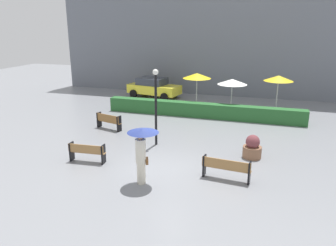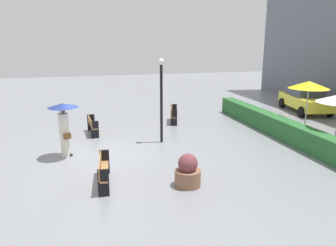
% 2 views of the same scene
% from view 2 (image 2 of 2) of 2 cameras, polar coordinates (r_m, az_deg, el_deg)
% --- Properties ---
extents(ground_plane, '(60.00, 60.00, 0.00)m').
position_cam_2_polar(ground_plane, '(13.57, -11.52, -5.44)').
color(ground_plane, gray).
extents(bench_near_right, '(1.88, 0.50, 0.86)m').
position_cam_2_polar(bench_near_right, '(10.77, -11.24, -7.81)').
color(bench_near_right, '#9E7242').
rests_on(bench_near_right, ground).
extents(bench_near_left, '(1.63, 0.48, 0.83)m').
position_cam_2_polar(bench_near_left, '(16.44, -13.02, -0.25)').
color(bench_near_left, '#9E7242').
rests_on(bench_near_left, ground).
extents(bench_far_left, '(1.66, 0.76, 0.88)m').
position_cam_2_polar(bench_far_left, '(18.35, 0.91, 1.71)').
color(bench_far_left, olive).
rests_on(bench_far_left, ground).
extents(pedestrian_with_umbrella, '(1.16, 1.16, 2.17)m').
position_cam_2_polar(pedestrian_with_umbrella, '(13.28, -17.60, 0.44)').
color(pedestrian_with_umbrella, silver).
rests_on(pedestrian_with_umbrella, ground).
extents(planter_pot, '(0.83, 0.83, 1.06)m').
position_cam_2_polar(planter_pot, '(10.51, 3.43, -8.47)').
color(planter_pot, brown).
rests_on(planter_pot, ground).
extents(lamp_post, '(0.28, 0.28, 3.73)m').
position_cam_2_polar(lamp_post, '(14.41, -1.16, 5.45)').
color(lamp_post, black).
rests_on(lamp_post, ground).
extents(patio_umbrella_yellow, '(1.89, 1.89, 2.57)m').
position_cam_2_polar(patio_umbrella_yellow, '(17.25, 23.22, 6.08)').
color(patio_umbrella_yellow, silver).
rests_on(patio_umbrella_yellow, ground).
extents(hedge_strip, '(12.62, 0.70, 0.91)m').
position_cam_2_polar(hedge_strip, '(16.11, 19.73, -1.17)').
color(hedge_strip, '#28602D').
rests_on(hedge_strip, ground).
extents(parked_car, '(4.45, 2.58, 1.57)m').
position_cam_2_polar(parked_car, '(22.75, 22.63, 3.85)').
color(parked_car, yellow).
rests_on(parked_car, ground).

